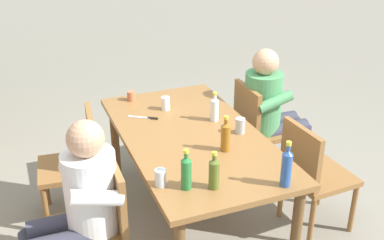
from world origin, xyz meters
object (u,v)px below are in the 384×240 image
(chair_far_left, at_px, (99,221))
(person_in_white_shirt, at_px, (270,106))
(cup_steel, at_px, (240,126))
(cup_white, at_px, (166,103))
(bottle_blue, at_px, (287,167))
(cup_terracotta, at_px, (131,96))
(dining_table, at_px, (192,145))
(bottle_clear, at_px, (215,108))
(bottle_amber, at_px, (226,136))
(cup_glass, at_px, (161,178))
(bottle_olive, at_px, (214,173))
(table_knife, at_px, (145,118))
(person_in_plaid_shirt, at_px, (79,202))
(chair_near_left, at_px, (312,172))
(chair_far_right, at_px, (78,160))
(bottle_green, at_px, (186,172))
(chair_near_right, at_px, (258,126))

(chair_far_left, bearing_deg, person_in_white_shirt, -64.22)
(cup_steel, bearing_deg, cup_white, 32.14)
(bottle_blue, relative_size, cup_terracotta, 3.66)
(dining_table, bearing_deg, chair_far_left, 117.39)
(bottle_clear, height_order, cup_white, bottle_clear)
(bottle_amber, relative_size, cup_steel, 2.22)
(cup_glass, bearing_deg, dining_table, -37.60)
(bottle_olive, height_order, cup_steel, bottle_olive)
(dining_table, distance_m, bottle_blue, 0.88)
(cup_white, bearing_deg, bottle_clear, -139.56)
(bottle_amber, height_order, table_knife, bottle_amber)
(person_in_white_shirt, height_order, person_in_plaid_shirt, same)
(chair_near_left, xyz_separation_m, bottle_amber, (0.11, 0.65, 0.36))
(chair_far_left, height_order, chair_far_right, same)
(bottle_green, distance_m, cup_glass, 0.17)
(dining_table, height_order, chair_far_right, chair_far_right)
(bottle_olive, distance_m, cup_terracotta, 1.46)
(cup_terracotta, bearing_deg, bottle_olive, -175.60)
(chair_near_right, height_order, person_in_plaid_shirt, person_in_plaid_shirt)
(dining_table, xyz_separation_m, person_in_plaid_shirt, (-0.40, 0.89, -0.01))
(dining_table, relative_size, bottle_clear, 7.67)
(table_knife, bearing_deg, person_in_plaid_shirt, 140.60)
(bottle_amber, bearing_deg, chair_far_right, 52.85)
(person_in_plaid_shirt, xyz_separation_m, bottle_blue, (-0.41, -1.16, 0.22))
(chair_near_right, distance_m, chair_far_left, 1.75)
(bottle_blue, relative_size, table_knife, 1.41)
(chair_near_right, xyz_separation_m, chair_near_left, (-0.81, -0.00, 0.00))
(bottle_blue, relative_size, bottle_olive, 1.22)
(person_in_white_shirt, distance_m, cup_steel, 0.76)
(person_in_plaid_shirt, relative_size, cup_steel, 10.24)
(cup_glass, bearing_deg, chair_far_right, 21.33)
(person_in_plaid_shirt, height_order, bottle_clear, person_in_plaid_shirt)
(cup_terracotta, bearing_deg, bottle_clear, -141.37)
(bottle_clear, bearing_deg, chair_far_right, 77.33)
(person_in_plaid_shirt, relative_size, bottle_olive, 4.86)
(chair_near_left, relative_size, table_knife, 4.12)
(chair_near_right, relative_size, cup_white, 8.17)
(chair_near_left, bearing_deg, cup_white, 42.09)
(chair_near_right, relative_size, chair_far_right, 1.00)
(person_in_white_shirt, distance_m, bottle_olive, 1.50)
(chair_far_right, distance_m, bottle_olive, 1.30)
(bottle_blue, relative_size, bottle_clear, 1.28)
(chair_near_right, bearing_deg, bottle_green, 133.95)
(bottle_olive, bearing_deg, bottle_amber, -33.60)
(cup_glass, bearing_deg, chair_near_left, -83.65)
(bottle_green, xyz_separation_m, bottle_amber, (0.33, -0.41, -0.00))
(person_in_white_shirt, xyz_separation_m, bottle_olive, (-1.08, 1.02, 0.19))
(bottle_green, bearing_deg, bottle_olive, -110.17)
(cup_white, height_order, cup_terracotta, cup_white)
(chair_far_right, bearing_deg, bottle_blue, -138.77)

